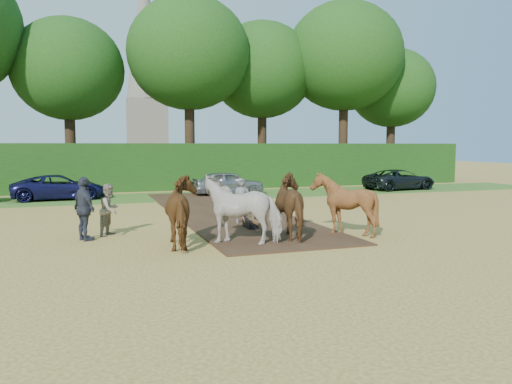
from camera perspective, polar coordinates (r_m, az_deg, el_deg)
name	(u,v)px	position (r m, az deg, el deg)	size (l,w,h in m)	color
ground	(238,245)	(14.63, -2.09, -6.02)	(120.00, 120.00, 0.00)	gold
earth_strip	(224,211)	(21.68, -3.70, -2.22)	(4.50, 17.00, 0.05)	#472D1C
grass_verge	(164,197)	(28.18, -10.42, -0.56)	(50.00, 5.00, 0.03)	#38601E
hedgerow	(153,167)	(32.52, -11.66, 2.83)	(46.00, 1.60, 3.00)	#14380F
spectator_near	(110,210)	(16.67, -16.37, -1.94)	(0.81, 0.63, 1.66)	#BBB293
spectator_far	(84,209)	(15.93, -19.02, -1.83)	(1.14, 0.47, 1.94)	#2A2D39
plough_team	(269,207)	(15.23, 1.50, -1.74)	(6.67, 4.77, 2.02)	brown
parked_cars	(131,186)	(27.97, -14.09, 0.72)	(35.55, 3.38, 1.46)	silver
treeline	(119,54)	(36.01, -15.34, 14.92)	(48.70, 10.60, 14.21)	#382616
church	(146,63)	(70.05, -12.50, 14.18)	(5.20, 5.20, 27.00)	slate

